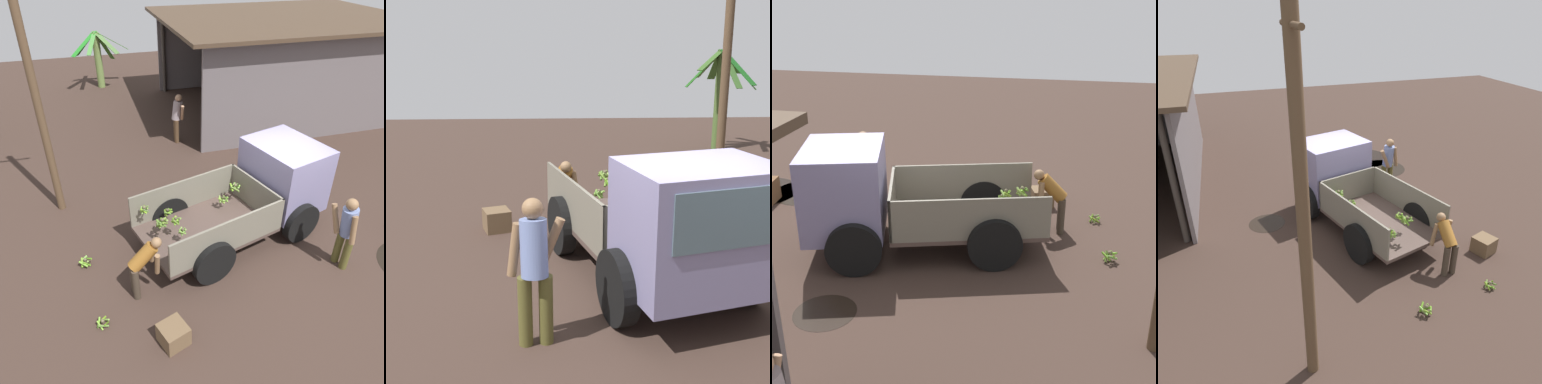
{
  "view_description": "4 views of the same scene",
  "coord_description": "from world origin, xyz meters",
  "views": [
    {
      "loc": [
        -3.99,
        -6.5,
        5.82
      ],
      "look_at": [
        -2.07,
        -0.08,
        1.33
      ],
      "focal_mm": 35.0,
      "sensor_mm": 36.0,
      "label": 1
    },
    {
      "loc": [
        6.26,
        -1.56,
        3.39
      ],
      "look_at": [
        -1.74,
        -1.16,
        1.12
      ],
      "focal_mm": 50.0,
      "sensor_mm": 36.0,
      "label": 2
    },
    {
      "loc": [
        -3.55,
        8.54,
        4.85
      ],
      "look_at": [
        -1.99,
        0.54,
        1.49
      ],
      "focal_mm": 50.0,
      "sensor_mm": 36.0,
      "label": 3
    },
    {
      "loc": [
        -9.16,
        2.89,
        5.39
      ],
      "look_at": [
        -1.2,
        0.14,
        1.14
      ],
      "focal_mm": 35.0,
      "sensor_mm": 36.0,
      "label": 4
    }
  ],
  "objects": [
    {
      "name": "person_foreground_visitor",
      "position": [
        0.7,
        -1.77,
        0.96
      ],
      "size": [
        0.47,
        0.69,
        1.73
      ],
      "rotation": [
        0.0,
        0.0,
        3.28
      ],
      "color": "brown",
      "rests_on": "ground"
    },
    {
      "name": "wooden_crate_0",
      "position": [
        -3.16,
        -2.59,
        0.2
      ],
      "size": [
        0.58,
        0.58,
        0.4
      ],
      "primitive_type": "cube",
      "rotation": [
        0.0,
        0.0,
        1.9
      ],
      "color": "brown",
      "rests_on": "ground"
    },
    {
      "name": "banana_bunch_on_ground_1",
      "position": [
        -4.51,
        -0.26,
        0.13
      ],
      "size": [
        0.3,
        0.3,
        0.22
      ],
      "color": "brown",
      "rests_on": "ground"
    },
    {
      "name": "person_worker_loading",
      "position": [
        -3.42,
        -1.33,
        0.76
      ],
      "size": [
        0.68,
        0.55,
        1.3
      ],
      "rotation": [
        0.0,
        0.0,
        0.06
      ],
      "color": "#3E3327",
      "rests_on": "ground"
    },
    {
      "name": "utility_pole",
      "position": [
        -4.99,
        2.09,
        2.88
      ],
      "size": [
        1.02,
        0.19,
        5.65
      ],
      "color": "brown",
      "rests_on": "ground"
    },
    {
      "name": "banana_palm_4",
      "position": [
        -10.65,
        3.79,
        1.73
      ],
      "size": [
        2.56,
        2.2,
        3.14
      ],
      "color": "#47622D",
      "rests_on": "ground"
    },
    {
      "name": "cargo_truck",
      "position": [
        -0.2,
        0.05,
        1.06
      ],
      "size": [
        4.61,
        2.91,
        2.02
      ],
      "rotation": [
        0.0,
        0.0,
        0.27
      ],
      "color": "#4F3D37",
      "rests_on": "ground"
    },
    {
      "name": "banana_bunch_on_ground_0",
      "position": [
        -4.31,
        -1.91,
        0.09
      ],
      "size": [
        0.25,
        0.25,
        0.17
      ],
      "color": "brown",
      "rests_on": "ground"
    },
    {
      "name": "ground",
      "position": [
        0.0,
        0.0,
        0.0
      ],
      "size": [
        36.0,
        36.0,
        0.0
      ],
      "primitive_type": "plane",
      "color": "#3B2B24"
    }
  ]
}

